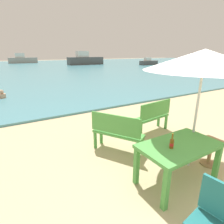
{
  "coord_description": "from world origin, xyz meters",
  "views": [
    {
      "loc": [
        -2.74,
        -1.3,
        2.24
      ],
      "look_at": [
        -0.16,
        3.0,
        0.6
      ],
      "focal_mm": 29.25,
      "sensor_mm": 36.0,
      "label": 1
    }
  ],
  "objects_px": {
    "side_table_wood": "(211,149)",
    "boat_ferry": "(148,62)",
    "beer_bottle_amber": "(172,143)",
    "boat_cargo_ship": "(85,60)",
    "patio_umbrella": "(204,60)",
    "picnic_table_green": "(179,150)",
    "boat_sailboat": "(22,59)",
    "swimmer_person": "(2,95)",
    "bench_green_left": "(153,115)",
    "bench_green_right": "(117,131)"
  },
  "relations": [
    {
      "from": "beer_bottle_amber",
      "to": "bench_green_left",
      "type": "height_order",
      "value": "beer_bottle_amber"
    },
    {
      "from": "side_table_wood",
      "to": "swimmer_person",
      "type": "distance_m",
      "value": 9.36
    },
    {
      "from": "swimmer_person",
      "to": "boat_sailboat",
      "type": "distance_m",
      "value": 34.24
    },
    {
      "from": "beer_bottle_amber",
      "to": "boat_cargo_ship",
      "type": "bearing_deg",
      "value": 69.52
    },
    {
      "from": "boat_sailboat",
      "to": "boat_ferry",
      "type": "bearing_deg",
      "value": -43.95
    },
    {
      "from": "patio_umbrella",
      "to": "beer_bottle_amber",
      "type": "bearing_deg",
      "value": -165.75
    },
    {
      "from": "beer_bottle_amber",
      "to": "bench_green_left",
      "type": "xyz_separation_m",
      "value": [
        1.35,
        1.86,
        -0.31
      ]
    },
    {
      "from": "bench_green_left",
      "to": "picnic_table_green",
      "type": "bearing_deg",
      "value": -121.37
    },
    {
      "from": "patio_umbrella",
      "to": "side_table_wood",
      "type": "bearing_deg",
      "value": -25.4
    },
    {
      "from": "swimmer_person",
      "to": "bench_green_right",
      "type": "bearing_deg",
      "value": -73.1
    },
    {
      "from": "bench_green_left",
      "to": "boat_cargo_ship",
      "type": "relative_size",
      "value": 0.19
    },
    {
      "from": "beer_bottle_amber",
      "to": "side_table_wood",
      "type": "xyz_separation_m",
      "value": [
        1.25,
        0.04,
        -0.5
      ]
    },
    {
      "from": "picnic_table_green",
      "to": "boat_sailboat",
      "type": "relative_size",
      "value": 0.25
    },
    {
      "from": "bench_green_left",
      "to": "boat_sailboat",
      "type": "relative_size",
      "value": 0.22
    },
    {
      "from": "boat_sailboat",
      "to": "beer_bottle_amber",
      "type": "bearing_deg",
      "value": -92.89
    },
    {
      "from": "patio_umbrella",
      "to": "boat_cargo_ship",
      "type": "xyz_separation_m",
      "value": [
        10.72,
        30.79,
        -1.18
      ]
    },
    {
      "from": "beer_bottle_amber",
      "to": "side_table_wood",
      "type": "bearing_deg",
      "value": 1.66
    },
    {
      "from": "picnic_table_green",
      "to": "side_table_wood",
      "type": "bearing_deg",
      "value": 0.67
    },
    {
      "from": "picnic_table_green",
      "to": "patio_umbrella",
      "type": "height_order",
      "value": "patio_umbrella"
    },
    {
      "from": "patio_umbrella",
      "to": "boat_sailboat",
      "type": "height_order",
      "value": "patio_umbrella"
    },
    {
      "from": "boat_ferry",
      "to": "boat_cargo_ship",
      "type": "xyz_separation_m",
      "value": [
        -9.58,
        6.71,
        0.39
      ]
    },
    {
      "from": "picnic_table_green",
      "to": "boat_cargo_ship",
      "type": "relative_size",
      "value": 0.21
    },
    {
      "from": "boat_ferry",
      "to": "boat_sailboat",
      "type": "xyz_separation_m",
      "value": [
        -19.01,
        18.32,
        0.26
      ]
    },
    {
      "from": "bench_green_left",
      "to": "patio_umbrella",
      "type": "bearing_deg",
      "value": -106.45
    },
    {
      "from": "bench_green_left",
      "to": "beer_bottle_amber",
      "type": "bearing_deg",
      "value": -126.05
    },
    {
      "from": "beer_bottle_amber",
      "to": "side_table_wood",
      "type": "relative_size",
      "value": 0.49
    },
    {
      "from": "patio_umbrella",
      "to": "boat_ferry",
      "type": "height_order",
      "value": "patio_umbrella"
    },
    {
      "from": "side_table_wood",
      "to": "swimmer_person",
      "type": "relative_size",
      "value": 1.32
    },
    {
      "from": "bench_green_right",
      "to": "boat_sailboat",
      "type": "relative_size",
      "value": 0.22
    },
    {
      "from": "side_table_wood",
      "to": "boat_ferry",
      "type": "relative_size",
      "value": 0.15
    },
    {
      "from": "swimmer_person",
      "to": "side_table_wood",
      "type": "bearing_deg",
      "value": -67.5
    },
    {
      "from": "patio_umbrella",
      "to": "side_table_wood",
      "type": "height_order",
      "value": "patio_umbrella"
    },
    {
      "from": "bench_green_right",
      "to": "boat_sailboat",
      "type": "bearing_deg",
      "value": 86.83
    },
    {
      "from": "side_table_wood",
      "to": "boat_ferry",
      "type": "height_order",
      "value": "boat_ferry"
    },
    {
      "from": "boat_sailboat",
      "to": "boat_cargo_ship",
      "type": "bearing_deg",
      "value": -50.93
    },
    {
      "from": "patio_umbrella",
      "to": "side_table_wood",
      "type": "relative_size",
      "value": 4.26
    },
    {
      "from": "swimmer_person",
      "to": "boat_sailboat",
      "type": "height_order",
      "value": "boat_sailboat"
    },
    {
      "from": "patio_umbrella",
      "to": "boat_ferry",
      "type": "distance_m",
      "value": 31.53
    },
    {
      "from": "patio_umbrella",
      "to": "bench_green_right",
      "type": "height_order",
      "value": "patio_umbrella"
    },
    {
      "from": "boat_cargo_ship",
      "to": "patio_umbrella",
      "type": "bearing_deg",
      "value": -109.19
    },
    {
      "from": "swimmer_person",
      "to": "patio_umbrella",
      "type": "bearing_deg",
      "value": -69.32
    },
    {
      "from": "boat_sailboat",
      "to": "swimmer_person",
      "type": "bearing_deg",
      "value": -97.52
    },
    {
      "from": "bench_green_left",
      "to": "boat_cargo_ship",
      "type": "bearing_deg",
      "value": 70.66
    },
    {
      "from": "picnic_table_green",
      "to": "patio_umbrella",
      "type": "xyz_separation_m",
      "value": [
        0.63,
        0.2,
        1.47
      ]
    },
    {
      "from": "picnic_table_green",
      "to": "side_table_wood",
      "type": "relative_size",
      "value": 2.59
    },
    {
      "from": "bench_green_right",
      "to": "patio_umbrella",
      "type": "bearing_deg",
      "value": -50.94
    },
    {
      "from": "boat_cargo_ship",
      "to": "boat_ferry",
      "type": "bearing_deg",
      "value": -35.01
    },
    {
      "from": "picnic_table_green",
      "to": "swimmer_person",
      "type": "height_order",
      "value": "picnic_table_green"
    },
    {
      "from": "beer_bottle_amber",
      "to": "boat_cargo_ship",
      "type": "xyz_separation_m",
      "value": [
        11.58,
        31.01,
        0.09
      ]
    },
    {
      "from": "picnic_table_green",
      "to": "beer_bottle_amber",
      "type": "bearing_deg",
      "value": -174.04
    }
  ]
}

